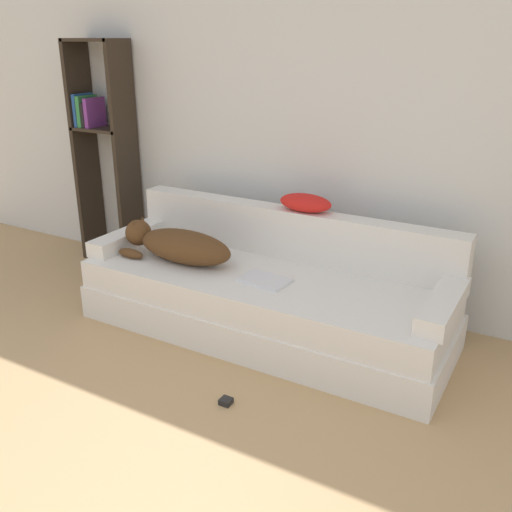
{
  "coord_description": "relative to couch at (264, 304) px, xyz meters",
  "views": [
    {
      "loc": [
        1.35,
        -0.45,
        1.75
      ],
      "look_at": [
        -0.19,
        2.25,
        0.55
      ],
      "focal_mm": 40.0,
      "sensor_mm": 36.0,
      "label": 1
    }
  ],
  "objects": [
    {
      "name": "dog",
      "position": [
        -0.58,
        -0.08,
        0.31
      ],
      "size": [
        0.8,
        0.28,
        0.24
      ],
      "color": "#513319",
      "rests_on": "couch"
    },
    {
      "name": "laptop",
      "position": [
        0.06,
        -0.1,
        0.21
      ],
      "size": [
        0.31,
        0.22,
        0.02
      ],
      "rotation": [
        0.0,
        0.0,
        -0.09
      ],
      "color": "silver",
      "rests_on": "couch"
    },
    {
      "name": "power_adapter",
      "position": [
        0.2,
        -0.76,
        -0.18
      ],
      "size": [
        0.06,
        0.06,
        0.03
      ],
      "color": "black",
      "rests_on": "ground_plane"
    },
    {
      "name": "bookshelf",
      "position": [
        -1.73,
        0.5,
        0.79
      ],
      "size": [
        0.47,
        0.26,
        1.73
      ],
      "color": "#2D2319",
      "rests_on": "ground_plane"
    },
    {
      "name": "throw_pillow",
      "position": [
        0.1,
        0.35,
        0.58
      ],
      "size": [
        0.34,
        0.18,
        0.11
      ],
      "color": "red",
      "rests_on": "couch_backrest"
    },
    {
      "name": "couch_arm_left",
      "position": [
        -1.07,
        -0.01,
        0.25
      ],
      "size": [
        0.15,
        0.65,
        0.1
      ],
      "color": "silver",
      "rests_on": "couch"
    },
    {
      "name": "couch_arm_right",
      "position": [
        1.07,
        -0.01,
        0.25
      ],
      "size": [
        0.15,
        0.65,
        0.1
      ],
      "color": "silver",
      "rests_on": "couch"
    },
    {
      "name": "couch_backrest",
      "position": [
        0.0,
        0.35,
        0.36
      ],
      "size": [
        2.25,
        0.15,
        0.32
      ],
      "color": "silver",
      "rests_on": "couch"
    },
    {
      "name": "couch",
      "position": [
        0.0,
        0.0,
        0.0
      ],
      "size": [
        2.29,
        0.84,
        0.4
      ],
      "color": "silver",
      "rests_on": "ground_plane"
    },
    {
      "name": "wall_back",
      "position": [
        0.19,
        0.68,
        1.16
      ],
      "size": [
        7.65,
        0.06,
        2.7
      ],
      "color": "silver",
      "rests_on": "ground_plane"
    }
  ]
}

